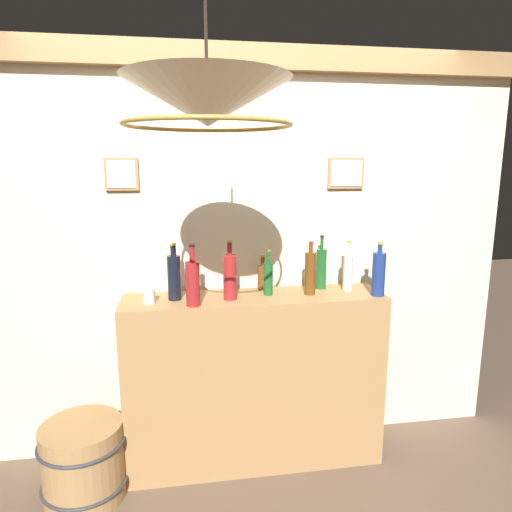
{
  "coord_description": "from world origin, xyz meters",
  "views": [
    {
      "loc": [
        -0.4,
        -1.7,
        1.83
      ],
      "look_at": [
        0.0,
        0.79,
        1.31
      ],
      "focal_mm": 32.12,
      "sensor_mm": 36.0,
      "label": 1
    }
  ],
  "objects": [
    {
      "name": "wooden_barrel",
      "position": [
        -0.98,
        0.66,
        0.22
      ],
      "size": [
        0.47,
        0.47,
        0.44
      ],
      "color": "#9E7547",
      "rests_on": "ground"
    },
    {
      "name": "glass_tumbler_rocks",
      "position": [
        -0.6,
        0.8,
        1.11
      ],
      "size": [
        0.07,
        0.07,
        0.08
      ],
      "color": "silver",
      "rests_on": "bar_shelf_unit"
    },
    {
      "name": "liquor_bottle_scotch",
      "position": [
        0.43,
        0.94,
        1.19
      ],
      "size": [
        0.06,
        0.06,
        0.33
      ],
      "color": "#1B5323",
      "rests_on": "bar_shelf_unit"
    },
    {
      "name": "liquor_bottle_mezcal",
      "position": [
        -0.46,
        0.84,
        1.2
      ],
      "size": [
        0.07,
        0.07,
        0.33
      ],
      "color": "black",
      "rests_on": "bar_shelf_unit"
    },
    {
      "name": "liquor_bottle_bourbon",
      "position": [
        0.08,
        0.86,
        1.17
      ],
      "size": [
        0.06,
        0.06,
        0.27
      ],
      "color": "#195525",
      "rests_on": "bar_shelf_unit"
    },
    {
      "name": "liquor_bottle_vodka",
      "position": [
        0.58,
        0.88,
        1.18
      ],
      "size": [
        0.06,
        0.06,
        0.31
      ],
      "color": "silver",
      "rests_on": "bar_shelf_unit"
    },
    {
      "name": "liquor_bottle_port",
      "position": [
        0.72,
        0.74,
        1.2
      ],
      "size": [
        0.08,
        0.08,
        0.32
      ],
      "color": "navy",
      "rests_on": "bar_shelf_unit"
    },
    {
      "name": "liquor_bottle_sherry",
      "position": [
        -0.15,
        0.8,
        1.2
      ],
      "size": [
        0.08,
        0.08,
        0.34
      ],
      "color": "maroon",
      "rests_on": "bar_shelf_unit"
    },
    {
      "name": "liquor_bottle_amaro",
      "position": [
        0.07,
        0.97,
        1.15
      ],
      "size": [
        0.06,
        0.06,
        0.22
      ],
      "color": "brown",
      "rests_on": "bar_shelf_unit"
    },
    {
      "name": "pendant_lamp",
      "position": [
        -0.3,
        0.04,
        2.04
      ],
      "size": [
        0.63,
        0.63,
        0.49
      ],
      "color": "#EFE5C6"
    },
    {
      "name": "panelled_rear_partition",
      "position": [
        0.0,
        1.1,
        1.33
      ],
      "size": [
        3.36,
        0.15,
        2.5
      ],
      "color": "beige",
      "rests_on": "ground"
    },
    {
      "name": "liquor_bottle_whiskey",
      "position": [
        0.33,
        0.83,
        1.2
      ],
      "size": [
        0.06,
        0.06,
        0.32
      ],
      "color": "#603612",
      "rests_on": "bar_shelf_unit"
    },
    {
      "name": "bar_shelf_unit",
      "position": [
        0.0,
        0.84,
        0.53
      ],
      "size": [
        1.54,
        0.36,
        1.06
      ],
      "primitive_type": "cube",
      "color": "#9E7547",
      "rests_on": "ground"
    },
    {
      "name": "liquor_bottle_rum",
      "position": [
        -0.36,
        0.72,
        1.19
      ],
      "size": [
        0.08,
        0.08,
        0.34
      ],
      "color": "maroon",
      "rests_on": "bar_shelf_unit"
    }
  ]
}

